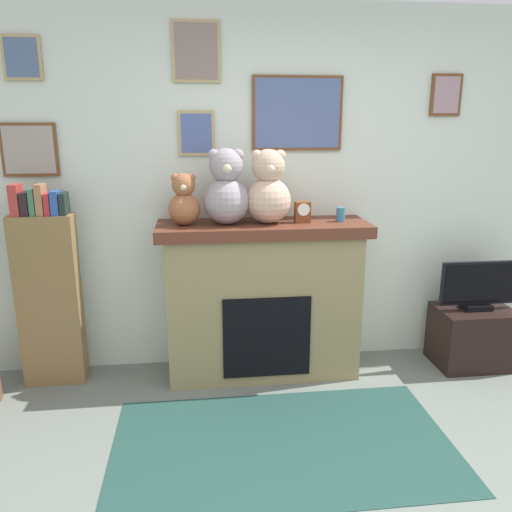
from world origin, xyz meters
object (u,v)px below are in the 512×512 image
(teddy_bear_cream, at_px, (226,190))
(tv_stand, at_px, (472,336))
(bookshelf, at_px, (49,294))
(candle_jar, at_px, (341,214))
(television, at_px, (478,286))
(teddy_bear_brown, at_px, (184,202))
(fireplace, at_px, (263,299))
(teddy_bear_grey, at_px, (268,190))
(mantel_clock, at_px, (302,212))

(teddy_bear_cream, bearing_deg, tv_stand, -1.70)
(bookshelf, relative_size, teddy_bear_cream, 2.78)
(candle_jar, height_order, teddy_bear_cream, teddy_bear_cream)
(television, xyz_separation_m, teddy_bear_brown, (-2.14, 0.06, 0.66))
(fireplace, relative_size, teddy_bear_cream, 2.88)
(bookshelf, bearing_deg, fireplace, -1.03)
(bookshelf, bearing_deg, teddy_bear_grey, -1.70)
(tv_stand, bearing_deg, teddy_bear_brown, 178.52)
(bookshelf, distance_m, teddy_bear_brown, 1.14)
(tv_stand, xyz_separation_m, teddy_bear_brown, (-2.14, 0.06, 1.06))
(television, distance_m, teddy_bear_brown, 2.24)
(television, relative_size, teddy_bear_brown, 1.67)
(fireplace, relative_size, bookshelf, 1.04)
(fireplace, relative_size, television, 2.52)
(candle_jar, distance_m, teddy_bear_grey, 0.54)
(teddy_bear_grey, bearing_deg, television, -2.06)
(tv_stand, bearing_deg, candle_jar, 176.98)
(television, bearing_deg, candle_jar, 176.90)
(bookshelf, distance_m, mantel_clock, 1.84)
(fireplace, distance_m, mantel_clock, 0.69)
(television, height_order, candle_jar, candle_jar)
(teddy_bear_cream, relative_size, teddy_bear_grey, 1.01)
(mantel_clock, height_order, teddy_bear_cream, teddy_bear_cream)
(fireplace, bearing_deg, candle_jar, -1.86)
(teddy_bear_cream, bearing_deg, fireplace, 4.18)
(fireplace, distance_m, candle_jar, 0.82)
(fireplace, bearing_deg, teddy_bear_brown, -178.06)
(mantel_clock, distance_m, teddy_bear_grey, 0.28)
(candle_jar, relative_size, teddy_bear_grey, 0.20)
(fireplace, bearing_deg, mantel_clock, -4.02)
(teddy_bear_brown, distance_m, teddy_bear_grey, 0.57)
(bookshelf, distance_m, teddy_bear_cream, 1.42)
(bookshelf, bearing_deg, candle_jar, -1.25)
(tv_stand, bearing_deg, teddy_bear_cream, 178.30)
(teddy_bear_brown, distance_m, teddy_bear_cream, 0.29)
(teddy_bear_grey, bearing_deg, teddy_bear_cream, -180.00)
(teddy_bear_brown, bearing_deg, bookshelf, 177.29)
(television, xyz_separation_m, mantel_clock, (-1.33, 0.06, 0.58))
(fireplace, xyz_separation_m, tv_stand, (1.60, -0.07, -0.35))
(bookshelf, bearing_deg, teddy_bear_brown, -2.71)
(fireplace, bearing_deg, bookshelf, 178.97)
(bookshelf, relative_size, mantel_clock, 9.85)
(bookshelf, xyz_separation_m, tv_stand, (3.08, -0.10, -0.44))
(candle_jar, xyz_separation_m, teddy_bear_cream, (-0.80, -0.00, 0.18))
(tv_stand, height_order, teddy_bear_grey, teddy_bear_grey)
(mantel_clock, relative_size, teddy_bear_grey, 0.29)
(mantel_clock, bearing_deg, teddy_bear_grey, 179.80)
(tv_stand, height_order, teddy_bear_cream, teddy_bear_cream)
(fireplace, distance_m, television, 1.60)
(mantel_clock, distance_m, teddy_bear_cream, 0.55)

